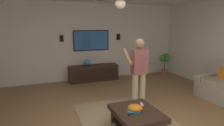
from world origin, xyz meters
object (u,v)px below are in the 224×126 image
at_px(person_standing, 139,69).
at_px(bowl, 135,108).
at_px(potted_plant_tall, 165,61).
at_px(book, 134,111).
at_px(remote_white, 142,104).
at_px(wall_speaker_left, 118,37).
at_px(tv, 91,40).
at_px(coffee_table, 137,116).
at_px(remote_grey, 130,113).
at_px(vase_round, 87,62).
at_px(wall_speaker_right, 62,38).
at_px(remote_black, 131,114).
at_px(media_console, 94,73).

xyz_separation_m(person_standing, bowl, (-1.00, 0.60, -0.47)).
bearing_deg(potted_plant_tall, book, 137.96).
xyz_separation_m(remote_white, book, (-0.25, 0.30, 0.01)).
height_order(book, wall_speaker_left, wall_speaker_left).
height_order(tv, potted_plant_tall, tv).
relative_size(bowl, book, 1.23).
relative_size(potted_plant_tall, wall_speaker_left, 3.81).
bearing_deg(coffee_table, remote_grey, 111.43).
height_order(remote_white, vase_round, vase_round).
bearing_deg(coffee_table, book, 119.97).
bearing_deg(wall_speaker_right, coffee_table, -167.06).
height_order(coffee_table, tv, tv).
bearing_deg(remote_white, remote_black, -33.34).
relative_size(media_console, person_standing, 1.04).
bearing_deg(vase_round, book, 179.83).
xyz_separation_m(bowl, remote_black, (-0.11, 0.13, -0.05)).
relative_size(remote_grey, book, 0.68).
relative_size(book, vase_round, 1.00).
distance_m(remote_black, vase_round, 3.65).
distance_m(remote_white, vase_round, 3.35).
height_order(media_console, book, media_console).
bearing_deg(vase_round, potted_plant_tall, -94.13).
bearing_deg(coffee_table, tv, -2.22).
distance_m(potted_plant_tall, bowl, 4.46).
xyz_separation_m(tv, remote_white, (-3.54, -0.07, -0.98)).
bearing_deg(wall_speaker_right, person_standing, -152.60).
distance_m(tv, remote_grey, 3.95).
bearing_deg(media_console, bowl, -2.99).
bearing_deg(remote_grey, wall_speaker_right, -160.94).
xyz_separation_m(person_standing, book, (-1.05, 0.65, -0.51)).
xyz_separation_m(person_standing, potted_plant_tall, (2.31, -2.38, -0.37)).
relative_size(media_console, remote_black, 11.33).
distance_m(person_standing, book, 1.34).
relative_size(person_standing, remote_white, 10.93).
xyz_separation_m(remote_black, book, (0.06, -0.08, 0.01)).
distance_m(remote_grey, book, 0.10).
distance_m(remote_white, wall_speaker_right, 3.87).
bearing_deg(vase_round, remote_grey, 178.26).
relative_size(remote_white, remote_grey, 1.00).
xyz_separation_m(book, wall_speaker_left, (3.80, -1.26, 1.07)).
distance_m(coffee_table, book, 0.16).
height_order(potted_plant_tall, book, potted_plant_tall).
relative_size(remote_grey, vase_round, 0.68).
bearing_deg(remote_grey, book, 112.19).
distance_m(coffee_table, vase_round, 3.55).
relative_size(coffee_table, wall_speaker_right, 4.55).
relative_size(tv, person_standing, 0.76).
distance_m(media_console, tv, 1.14).
bearing_deg(tv, wall_speaker_left, 90.73).
height_order(media_console, tv, tv).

